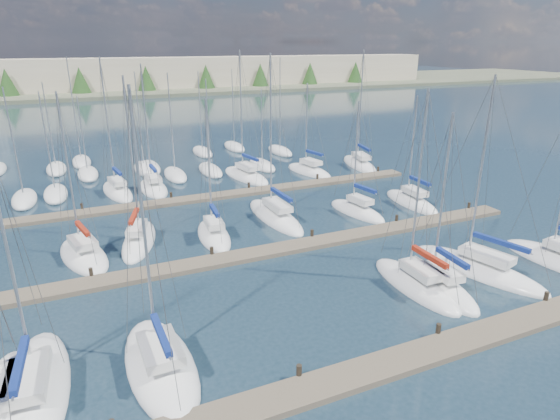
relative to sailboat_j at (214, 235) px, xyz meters
name	(u,v)px	position (x,y,z in m)	size (l,w,h in m)	color
ground	(159,142)	(2.81, 39.52, -0.19)	(400.00, 400.00, 0.00)	#223745
dock_near	(384,366)	(2.81, -18.47, -0.03)	(44.00, 1.93, 1.10)	#6B5E4C
dock_mid	(269,251)	(2.81, -4.47, -0.03)	(44.00, 1.93, 1.10)	#6B5E4C
dock_far	(214,196)	(2.81, 9.53, -0.03)	(44.00, 1.93, 1.10)	#6B5E4C
sailboat_j	(214,235)	(0.00, 0.00, 0.00)	(2.87, 6.77, 11.42)	white
sailboat_k	(275,216)	(6.09, 1.93, 0.00)	(2.84, 9.66, 14.42)	white
sailboat_d	(415,284)	(9.27, -12.79, 0.00)	(2.54, 7.79, 12.81)	white
sailboat_b	(34,392)	(-12.12, -13.74, -0.02)	(3.48, 9.59, 12.88)	white
sailboat_i	(139,240)	(-5.52, 1.34, 0.01)	(4.37, 8.23, 13.07)	white
sailboat_l	(357,211)	(13.32, 0.12, 0.00)	(3.22, 6.98, 10.57)	white
sailboat_h	(84,255)	(-9.52, 0.20, -0.01)	(4.23, 7.60, 12.26)	white
sailboat_n	(117,191)	(-5.71, 15.02, 0.01)	(3.37, 7.93, 13.93)	white
sailboat_e	(438,286)	(10.44, -13.55, 0.00)	(2.84, 7.23, 11.53)	white
sailboat_q	(309,171)	(15.76, 14.23, -0.01)	(3.97, 7.73, 10.91)	white
sailboat_a	(2,402)	(-13.30, -13.88, 0.00)	(2.71, 7.47, 10.79)	white
sailboat_c	(161,365)	(-6.75, -14.15, -0.01)	(3.31, 8.30, 13.67)	white
sailboat_m	(411,202)	(19.43, 0.21, -0.01)	(2.80, 7.65, 10.74)	white
sailboat_f	(478,269)	(14.50, -12.80, -0.01)	(5.07, 9.83, 13.42)	white
sailboat_p	(246,176)	(8.26, 15.28, 0.00)	(4.20, 8.93, 14.45)	white
sailboat_o	(153,188)	(-2.17, 14.69, 0.01)	(2.75, 7.05, 13.26)	white
sailboat_r	(360,164)	(22.94, 14.48, 0.00)	(4.26, 9.17, 14.37)	white
distant_boats	(146,167)	(-1.53, 23.28, 0.11)	(36.93, 20.75, 13.30)	#9EA0A5
shoreline	(58,67)	(-10.48, 129.29, 7.26)	(400.00, 60.00, 38.00)	#666B51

